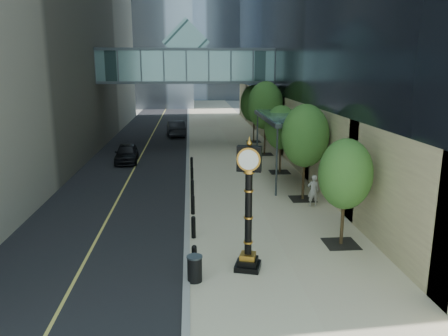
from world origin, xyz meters
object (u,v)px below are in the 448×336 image
at_px(street_clock, 248,215).
at_px(trash_bin, 195,269).
at_px(pedestrian, 313,191).
at_px(car_far, 176,128).
at_px(car_near, 127,153).

distance_m(street_clock, trash_bin, 2.74).
xyz_separation_m(street_clock, pedestrian, (4.51, 7.20, -1.25)).
relative_size(trash_bin, pedestrian, 0.51).
distance_m(pedestrian, car_far, 26.75).
bearing_deg(car_far, trash_bin, 86.51).
height_order(trash_bin, car_near, car_near).
bearing_deg(street_clock, car_far, 112.47).
xyz_separation_m(trash_bin, car_far, (-1.62, 33.51, 0.34)).
height_order(trash_bin, pedestrian, pedestrian).
bearing_deg(trash_bin, street_clock, 22.41).
bearing_deg(car_far, pedestrian, 101.44).
bearing_deg(car_near, car_far, 71.60).
distance_m(street_clock, car_near, 20.80).
height_order(street_clock, trash_bin, street_clock).
distance_m(trash_bin, car_far, 33.55).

